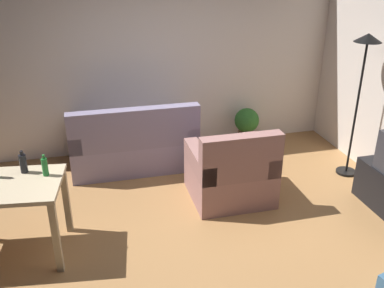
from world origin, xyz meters
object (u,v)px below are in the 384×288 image
(potted_plant, at_px, (247,124))
(bottle_green, at_px, (45,167))
(torchiere_lamp, at_px, (363,67))
(armchair, at_px, (231,174))
(couch, at_px, (134,146))
(bottle_dark, at_px, (23,163))

(potted_plant, xyz_separation_m, bottle_green, (-2.68, -1.78, 0.52))
(torchiere_lamp, relative_size, armchair, 1.97)
(couch, distance_m, bottle_dark, 1.88)
(potted_plant, xyz_separation_m, bottle_dark, (-2.88, -1.67, 0.53))
(couch, height_order, potted_plant, couch)
(torchiere_lamp, distance_m, bottle_dark, 3.92)
(torchiere_lamp, height_order, bottle_dark, torchiere_lamp)
(couch, height_order, bottle_green, bottle_green)
(potted_plant, relative_size, bottle_green, 2.70)
(bottle_dark, height_order, bottle_green, bottle_dark)
(torchiere_lamp, bearing_deg, armchair, -172.01)
(couch, xyz_separation_m, armchair, (0.99, -1.10, 0.01))
(armchair, xyz_separation_m, bottle_dark, (-2.17, -0.26, 0.53))
(potted_plant, bearing_deg, torchiere_lamp, -50.46)
(torchiere_lamp, relative_size, potted_plant, 3.18)
(torchiere_lamp, bearing_deg, bottle_dark, -172.67)
(armchair, relative_size, bottle_dark, 4.15)
(torchiere_lamp, distance_m, potted_plant, 1.87)
(potted_plant, bearing_deg, bottle_dark, -149.94)
(couch, relative_size, armchair, 1.78)
(torchiere_lamp, distance_m, bottle_green, 3.74)
(bottle_dark, bearing_deg, bottle_green, -29.07)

